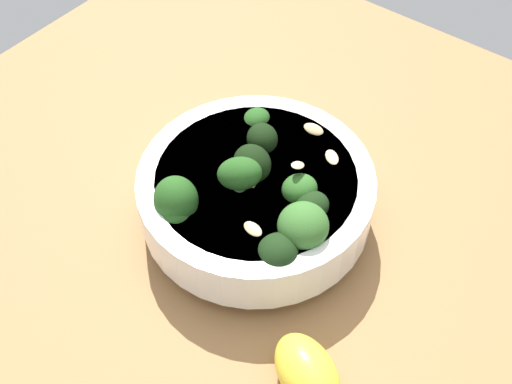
{
  "coord_description": "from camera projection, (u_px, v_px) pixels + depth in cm",
  "views": [
    {
      "loc": [
        -24.78,
        29.31,
        47.3
      ],
      "look_at": [
        -2.91,
        0.84,
        4.0
      ],
      "focal_mm": 44.76,
      "sensor_mm": 36.0,
      "label": 1
    }
  ],
  "objects": [
    {
      "name": "bowl_of_broccoli",
      "position": [
        255.0,
        194.0,
        0.56
      ],
      "size": [
        20.68,
        20.68,
        9.95
      ],
      "color": "white",
      "rests_on": "ground_plane"
    },
    {
      "name": "ground_plane",
      "position": [
        238.0,
        213.0,
        0.63
      ],
      "size": [
        71.48,
        71.48,
        4.23
      ],
      "primitive_type": "cube",
      "color": "#996D42"
    },
    {
      "name": "lemon_wedge",
      "position": [
        307.0,
        373.0,
        0.47
      ],
      "size": [
        7.81,
        6.6,
        4.34
      ],
      "primitive_type": "ellipsoid",
      "rotation": [
        0.0,
        0.0,
        5.85
      ],
      "color": "yellow",
      "rests_on": "ground_plane"
    }
  ]
}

